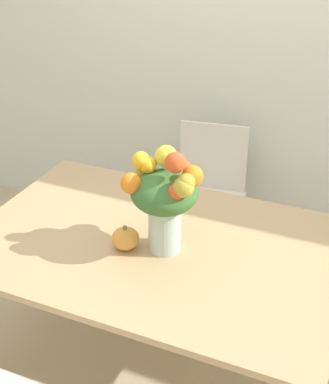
# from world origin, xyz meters

# --- Properties ---
(ground_plane) EXTENTS (12.00, 12.00, 0.00)m
(ground_plane) POSITION_xyz_m (0.00, 0.00, 0.00)
(ground_plane) COLOR tan
(wall_back) EXTENTS (8.00, 0.06, 2.70)m
(wall_back) POSITION_xyz_m (0.00, 1.23, 1.35)
(wall_back) COLOR silver
(wall_back) RESTS_ON ground_plane
(dining_table) EXTENTS (1.59, 1.05, 0.74)m
(dining_table) POSITION_xyz_m (0.00, 0.00, 0.66)
(dining_table) COLOR tan
(dining_table) RESTS_ON ground_plane
(flower_vase) EXTENTS (0.31, 0.32, 0.47)m
(flower_vase) POSITION_xyz_m (0.06, -0.03, 0.98)
(flower_vase) COLOR #B2CCBC
(flower_vase) RESTS_ON dining_table
(pumpkin) EXTENTS (0.12, 0.12, 0.11)m
(pumpkin) POSITION_xyz_m (-0.10, -0.09, 0.78)
(pumpkin) COLOR gold
(pumpkin) RESTS_ON dining_table
(dining_chair_near_window) EXTENTS (0.47, 0.47, 0.89)m
(dining_chair_near_window) POSITION_xyz_m (-0.06, 0.87, 0.47)
(dining_chair_near_window) COLOR silver
(dining_chair_near_window) RESTS_ON ground_plane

